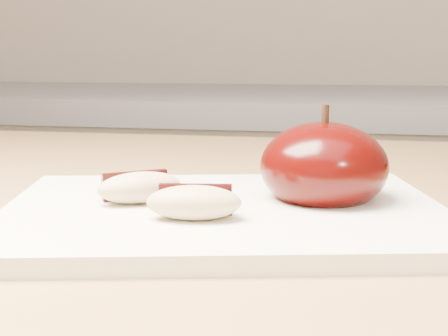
# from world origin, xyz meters

# --- Properties ---
(back_cabinet) EXTENTS (2.40, 0.62, 0.94)m
(back_cabinet) POSITION_xyz_m (0.00, 1.20, 0.47)
(back_cabinet) COLOR silver
(back_cabinet) RESTS_ON ground
(cutting_board) EXTENTS (0.33, 0.27, 0.01)m
(cutting_board) POSITION_xyz_m (-0.09, 0.38, 0.91)
(cutting_board) COLOR white
(cutting_board) RESTS_ON island_counter
(apple_half) EXTENTS (0.11, 0.11, 0.07)m
(apple_half) POSITION_xyz_m (-0.03, 0.42, 0.93)
(apple_half) COLOR black
(apple_half) RESTS_ON cutting_board
(apple_wedge_a) EXTENTS (0.06, 0.06, 0.02)m
(apple_wedge_a) POSITION_xyz_m (-0.15, 0.38, 0.92)
(apple_wedge_a) COLOR #CEB382
(apple_wedge_a) RESTS_ON cutting_board
(apple_wedge_b) EXTENTS (0.06, 0.04, 0.02)m
(apple_wedge_b) POSITION_xyz_m (-0.10, 0.35, 0.92)
(apple_wedge_b) COLOR #CEB382
(apple_wedge_b) RESTS_ON cutting_board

